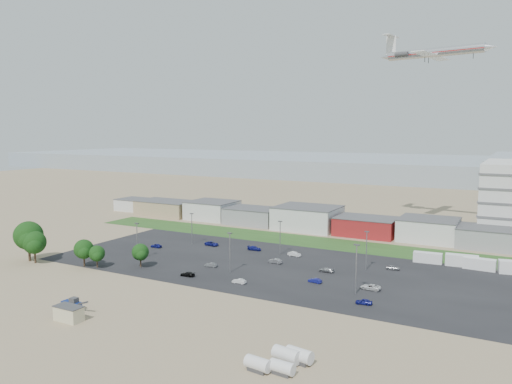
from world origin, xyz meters
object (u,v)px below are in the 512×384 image
Objects in this scene: portable_shed at (69,313)px; box_trailer_a at (428,258)px; parked_car_4 at (211,265)px; parked_car_5 at (156,246)px; parked_car_3 at (187,274)px; tree_far_left at (29,239)px; parked_car_9 at (212,244)px; parked_car_1 at (315,280)px; parked_car_8 at (393,268)px; parked_car_13 at (239,281)px; storage_tank_nw at (286,355)px; parked_car_6 at (254,248)px; parked_car_11 at (294,254)px; airliner at (435,52)px; telehandler at (71,304)px; parked_car_0 at (370,287)px; parked_car_2 at (364,302)px; parked_car_7 at (275,261)px; parked_car_12 at (326,270)px.

box_trailer_a is at bearing 55.60° from portable_shed.
box_trailer_a is at bearing 115.03° from parked_car_4.
parked_car_3 is at bearing 51.48° from parked_car_5.
tree_far_left reaches higher than parked_car_9.
parked_car_8 is at bearing 153.08° from parked_car_1.
tree_far_left is 3.73× the size of parked_car_13.
storage_tank_nw is at bearing -100.92° from box_trailer_a.
parked_car_6 reaches higher than parked_car_3.
storage_tank_nw is at bearing 49.90° from parked_car_3.
parked_car_11 is (13.38, -0.82, 0.01)m from parked_car_6.
parked_car_13 is (-26.73, 31.15, -0.75)m from storage_tank_nw.
parked_car_6 is at bearing 122.57° from storage_tank_nw.
parked_car_13 is (-0.88, -29.45, -0.08)m from parked_car_11.
parked_car_4 is at bearing 173.70° from parked_car_6.
tree_far_left is 0.31× the size of airliner.
parked_car_6 is (7.53, 61.47, -0.77)m from telehandler.
parked_car_8 is at bearing -179.45° from parked_car_0.
parked_car_2 is at bearing 84.61° from storage_tank_nw.
airliner is 96.87m from parked_car_7.
parked_car_5 is (20.04, 28.93, -5.62)m from tree_far_left.
parked_car_0 is at bearing 87.94° from storage_tank_nw.
parked_car_3 is 31.40m from parked_car_6.
airliner is at bearing 151.92° from parked_car_3.
portable_shed is 43.19m from storage_tank_nw.
parked_car_8 is (29.34, 8.78, -0.07)m from parked_car_7.
tree_far_left reaches higher than parked_car_1.
parked_car_2 is 0.89× the size of parked_car_11.
tree_far_left reaches higher than telehandler.
storage_tank_nw is 0.11× the size of airliner.
parked_car_8 is 17.47m from parked_car_12.
parked_car_12 reaches higher than parked_car_4.
parked_car_6 is 0.93× the size of parked_car_9.
parked_car_4 is at bearing 135.36° from storage_tank_nw.
parked_car_2 is (2.94, 31.09, -0.72)m from storage_tank_nw.
telehandler is at bearing 134.76° from parked_car_8.
parked_car_3 is at bearing -9.23° from parked_car_4.
tree_far_left is at bearing -156.42° from box_trailer_a.
portable_shed is 54.22m from parked_car_1.
box_trailer_a is 64.37m from parked_car_3.
storage_tank_nw is at bearing 5.27° from portable_shed.
tree_far_left is 62.88m from parked_car_6.
parked_car_0 is at bearing 45.43° from portable_shed.
parked_car_2 is 44.28m from parked_car_4.
parked_car_4 is 1.00× the size of parked_car_13.
portable_shed reaches higher than parked_car_3.
telehandler is at bearing -34.25° from parked_car_1.
parked_car_7 is at bearing -133.85° from parked_car_6.
parked_car_4 is 1.01× the size of parked_car_8.
storage_tank_nw is 1.13× the size of parked_car_11.
parked_car_4 is (-41.93, -1.23, -0.07)m from parked_car_0.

